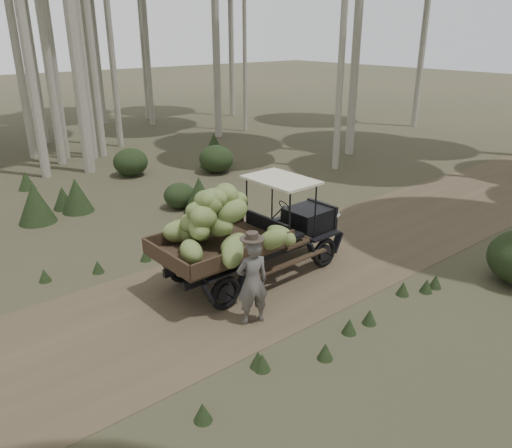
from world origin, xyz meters
name	(u,v)px	position (x,y,z in m)	size (l,w,h in m)	color
ground	(200,303)	(0.00, 0.00, 0.00)	(120.00, 120.00, 0.00)	#473D2B
dirt_track	(200,303)	(0.00, 0.00, 0.00)	(70.00, 4.00, 0.01)	brown
banana_truck	(234,223)	(1.10, 0.29, 1.35)	(4.61, 2.40, 2.33)	black
farmer	(252,281)	(0.39, -1.20, 0.85)	(0.70, 0.56, 1.81)	#55514E
undergrowth	(188,271)	(0.02, 0.40, 0.56)	(17.28, 21.42, 1.39)	#233319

